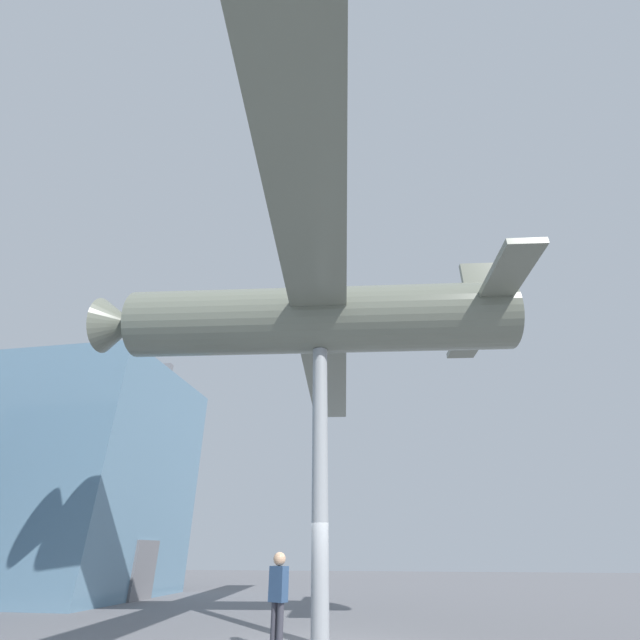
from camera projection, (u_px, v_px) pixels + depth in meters
name	position (u px, v px, depth m)	size (l,w,h in m)	color
glass_pavilion_right	(33.00, 477.00, 21.73)	(8.76, 13.95, 10.93)	#60849E
support_pylon_central	(320.00, 475.00, 11.32)	(0.43, 0.43, 7.28)	#999EA3
suspended_airplane	(312.00, 320.00, 13.57)	(21.83, 13.51, 3.00)	slate
visitor_person	(278.00, 592.00, 9.43)	(0.38, 0.46, 1.86)	#383842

